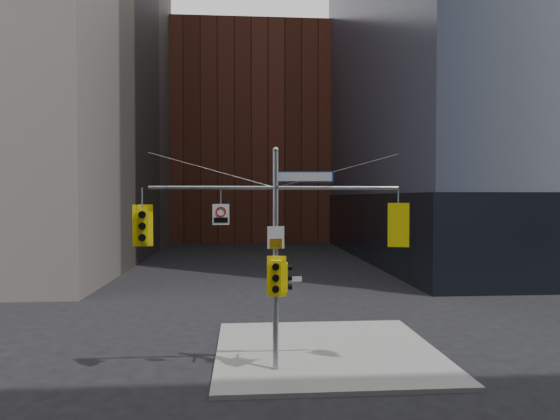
{
  "coord_description": "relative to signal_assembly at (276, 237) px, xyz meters",
  "views": [
    {
      "loc": [
        -1.04,
        -13.89,
        5.68
      ],
      "look_at": [
        0.14,
        2.0,
        5.29
      ],
      "focal_mm": 32.0,
      "sensor_mm": 36.0,
      "label": 1
    }
  ],
  "objects": [
    {
      "name": "podium_ne",
      "position": [
        28.0,
        30.01,
        -1.42
      ],
      "size": [
        36.4,
        36.4,
        6.0
      ],
      "primitive_type": "cube",
      "color": "black",
      "rests_on": "ground"
    },
    {
      "name": "sidewalk_corner",
      "position": [
        2.0,
        2.01,
        -4.34
      ],
      "size": [
        8.0,
        8.0,
        0.15
      ],
      "primitive_type": "cube",
      "color": "gray",
      "rests_on": "ground"
    },
    {
      "name": "traffic_light_east_arm",
      "position": [
        4.0,
        0.0,
        0.38
      ],
      "size": [
        0.67,
        0.62,
        1.42
      ],
      "rotation": [
        0.0,
        0.0,
        2.88
      ],
      "color": "#FEE80D",
      "rests_on": "ground"
    },
    {
      "name": "brick_midrise",
      "position": [
        0.0,
        56.01,
        9.58
      ],
      "size": [
        26.0,
        20.0,
        28.0
      ],
      "primitive_type": "cube",
      "color": "brown",
      "rests_on": "ground"
    },
    {
      "name": "regulatory_sign_arm",
      "position": [
        -1.74,
        -0.02,
        0.75
      ],
      "size": [
        0.53,
        0.1,
        0.66
      ],
      "rotation": [
        0.0,
        0.0,
        0.11
      ],
      "color": "silver",
      "rests_on": "ground"
    },
    {
      "name": "traffic_light_pole_side",
      "position": [
        0.32,
        0.01,
        -1.29
      ],
      "size": [
        0.37,
        0.31,
        0.93
      ],
      "rotation": [
        0.0,
        0.0,
        1.52
      ],
      "color": "#FEE80D",
      "rests_on": "ground"
    },
    {
      "name": "regulatory_sign_pole",
      "position": [
        0.0,
        -0.11,
        -0.02
      ],
      "size": [
        0.54,
        0.07,
        0.71
      ],
      "rotation": [
        0.0,
        0.0,
        0.07
      ],
      "color": "silver",
      "rests_on": "ground"
    },
    {
      "name": "street_blade_ew",
      "position": [
        0.45,
        0.01,
        -1.36
      ],
      "size": [
        0.8,
        0.13,
        0.16
      ],
      "rotation": [
        0.0,
        0.0,
        0.13
      ],
      "color": "silver",
      "rests_on": "ground"
    },
    {
      "name": "traffic_light_west_arm",
      "position": [
        -4.19,
        0.01,
        0.38
      ],
      "size": [
        0.63,
        0.55,
        1.33
      ],
      "rotation": [
        0.0,
        0.0,
        0.14
      ],
      "color": "#FEE80D",
      "rests_on": "ground"
    },
    {
      "name": "street_blade_ns",
      "position": [
        0.0,
        0.46,
        -1.57
      ],
      "size": [
        0.03,
        0.67,
        0.13
      ],
      "rotation": [
        0.0,
        0.0,
        -0.0
      ],
      "color": "#145926",
      "rests_on": "ground"
    },
    {
      "name": "traffic_light_pole_front",
      "position": [
        0.0,
        -0.27,
        -1.24
      ],
      "size": [
        0.62,
        0.53,
        1.3
      ],
      "rotation": [
        0.0,
        0.0,
        -0.14
      ],
      "color": "#FEE80D",
      "rests_on": "ground"
    },
    {
      "name": "street_sign_blade",
      "position": [
        0.94,
        0.0,
        1.93
      ],
      "size": [
        1.85,
        0.2,
        0.36
      ],
      "rotation": [
        0.0,
        0.0,
        -0.08
      ],
      "color": "navy",
      "rests_on": "ground"
    },
    {
      "name": "ground",
      "position": [
        0.0,
        -1.99,
        -4.42
      ],
      "size": [
        160.0,
        160.0,
        0.0
      ],
      "primitive_type": "plane",
      "color": "black",
      "rests_on": "ground"
    },
    {
      "name": "signal_assembly",
      "position": [
        0.0,
        0.0,
        0.0
      ],
      "size": [
        8.0,
        0.8,
        7.3
      ],
      "color": "gray",
      "rests_on": "ground"
    }
  ]
}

